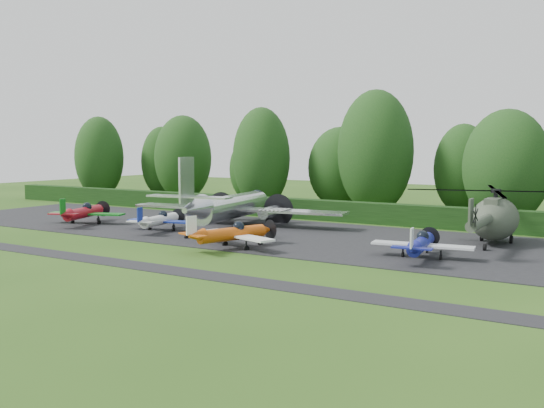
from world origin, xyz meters
The scene contains 19 objects.
ground centered at (0.00, 0.00, 0.00)m, with size 160.00×160.00×0.00m, color #264814.
apron centered at (0.00, 10.00, 0.00)m, with size 70.00×18.00×0.01m, color black.
taxiway_verge centered at (0.00, -6.00, 0.00)m, with size 70.00×2.00×0.00m, color black.
hedgerow centered at (0.00, 21.00, 0.00)m, with size 90.00×1.60×2.00m, color black.
transport_plane centered at (-4.10, 11.82, 1.90)m, with size 21.31×16.34×6.83m.
light_plane_red centered at (-16.80, 5.83, 1.18)m, with size 7.37×7.75×2.83m.
light_plane_white centered at (-7.55, 6.11, 1.03)m, with size 6.45×6.78×2.48m.
light_plane_orange centered at (2.93, 2.16, 1.13)m, with size 7.09×7.45×2.72m.
light_plane_blue centered at (15.97, 5.25, 1.07)m, with size 6.69×7.03×2.57m.
helicopter centered at (18.80, 14.18, 2.26)m, with size 13.08×15.32×4.21m.
tree_0 centered at (3.13, 29.16, 6.78)m, with size 8.28×8.28×13.58m.
tree_1 centered at (-15.12, 32.44, 4.36)m, with size 6.02×6.02×8.74m.
tree_3 centered at (-37.85, 27.32, 5.77)m, with size 6.81×6.81×11.56m.
tree_4 centered at (-31.78, 33.72, 5.09)m, with size 5.98×5.98×10.21m.
tree_5 centered at (-25.39, 30.82, 5.77)m, with size 7.78×7.78×11.56m.
tree_6 centered at (-2.57, 32.47, 4.84)m, with size 7.74×7.74×9.71m.
tree_7 centered at (17.20, 26.87, 5.46)m, with size 8.03×8.03×10.95m.
tree_9 centered at (-10.41, 27.15, 5.98)m, with size 6.81×6.81×11.99m.
tree_10 centered at (11.45, 33.89, 4.92)m, with size 6.24×6.24×9.88m.
Camera 1 is at (28.09, -33.53, 7.57)m, focal length 40.00 mm.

